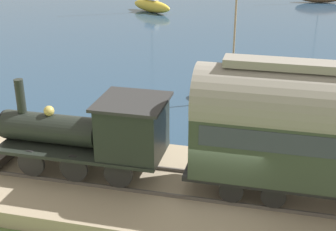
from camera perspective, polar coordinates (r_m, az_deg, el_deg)
ground_plane at (r=15.73m, az=6.36°, el=-11.42°), size 200.00×200.00×0.00m
harbor_water at (r=57.17m, az=12.42°, el=13.60°), size 80.00×80.00×0.01m
rail_embankment at (r=15.87m, az=6.58°, el=-9.85°), size 5.75×56.00×0.69m
steam_locomotive at (r=15.87m, az=-8.54°, el=-1.86°), size 2.23×6.25×3.16m
sailboat_teal at (r=24.36m, az=7.73°, el=3.07°), size 2.58×4.09×6.26m
sailboat_yellow at (r=48.37m, az=-2.01°, el=13.32°), size 3.70×4.95×9.31m
rowboat_mid_harbor at (r=21.00m, az=-3.51°, el=-1.20°), size 2.21×2.17×0.50m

